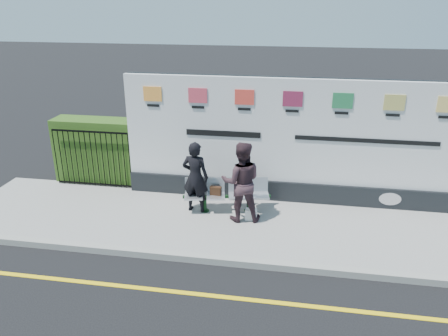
% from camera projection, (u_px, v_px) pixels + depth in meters
% --- Properties ---
extents(ground, '(80.00, 80.00, 0.00)m').
position_uv_depth(ground, '(250.00, 300.00, 7.46)').
color(ground, black).
extents(pavement, '(14.00, 3.00, 0.12)m').
position_uv_depth(pavement, '(262.00, 226.00, 9.73)').
color(pavement, gray).
rests_on(pavement, ground).
extents(kerb, '(14.00, 0.18, 0.14)m').
position_uv_depth(kerb, '(256.00, 264.00, 8.35)').
color(kerb, gray).
rests_on(kerb, ground).
extents(yellow_line, '(14.00, 0.10, 0.01)m').
position_uv_depth(yellow_line, '(250.00, 300.00, 7.46)').
color(yellow_line, yellow).
rests_on(yellow_line, ground).
extents(billboard, '(8.00, 0.30, 3.00)m').
position_uv_depth(billboard, '(290.00, 150.00, 10.39)').
color(billboard, black).
rests_on(billboard, pavement).
extents(hedge, '(2.35, 0.70, 1.70)m').
position_uv_depth(hedge, '(99.00, 150.00, 11.74)').
color(hedge, '#315419').
rests_on(hedge, pavement).
extents(railing, '(2.05, 0.06, 1.54)m').
position_uv_depth(railing, '(92.00, 159.00, 11.36)').
color(railing, black).
rests_on(railing, pavement).
extents(bench, '(2.01, 0.87, 0.42)m').
position_uv_depth(bench, '(227.00, 203.00, 10.21)').
color(bench, '#B1B5BB').
rests_on(bench, pavement).
extents(woman_left, '(0.66, 0.48, 1.70)m').
position_uv_depth(woman_left, '(195.00, 177.00, 10.00)').
color(woman_left, black).
rests_on(woman_left, pavement).
extents(woman_right, '(0.99, 0.82, 1.83)m').
position_uv_depth(woman_right, '(241.00, 182.00, 9.58)').
color(woman_right, '#372329').
rests_on(woman_right, pavement).
extents(handbag_brown, '(0.27, 0.14, 0.20)m').
position_uv_depth(handbag_brown, '(216.00, 191.00, 10.09)').
color(handbag_brown, black).
rests_on(handbag_brown, bench).
extents(carrier_bag_white, '(0.26, 0.15, 0.26)m').
position_uv_depth(carrier_bag_white, '(251.00, 214.00, 9.84)').
color(carrier_bag_white, white).
rests_on(carrier_bag_white, pavement).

